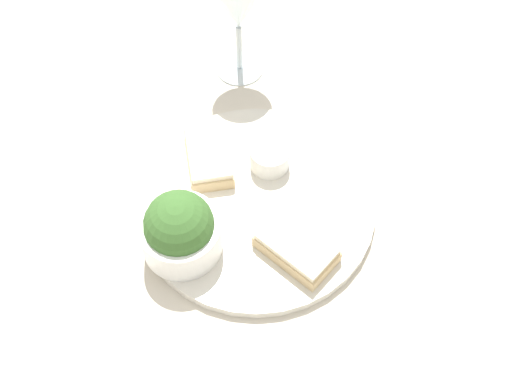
{
  "coord_description": "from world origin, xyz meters",
  "views": [
    {
      "loc": [
        0.29,
        -0.29,
        0.67
      ],
      "look_at": [
        0.0,
        0.0,
        0.03
      ],
      "focal_mm": 45.0,
      "sensor_mm": 36.0,
      "label": 1
    }
  ],
  "objects_px": {
    "salad_bowl": "(180,230)",
    "sauce_ramekin": "(270,157)",
    "cheese_toast_near": "(297,248)",
    "wine_glass": "(238,6)",
    "cheese_toast_far": "(208,156)"
  },
  "relations": [
    {
      "from": "salad_bowl",
      "to": "sauce_ramekin",
      "type": "distance_m",
      "value": 0.15
    },
    {
      "from": "salad_bowl",
      "to": "sauce_ramekin",
      "type": "bearing_deg",
      "value": 93.23
    },
    {
      "from": "wine_glass",
      "to": "cheese_toast_near",
      "type": "bearing_deg",
      "value": -32.31
    },
    {
      "from": "salad_bowl",
      "to": "cheese_toast_near",
      "type": "xyz_separation_m",
      "value": [
        0.1,
        0.09,
        -0.02
      ]
    },
    {
      "from": "sauce_ramekin",
      "to": "cheese_toast_near",
      "type": "xyz_separation_m",
      "value": [
        0.11,
        -0.07,
        -0.0
      ]
    },
    {
      "from": "wine_glass",
      "to": "sauce_ramekin",
      "type": "bearing_deg",
      "value": -32.52
    },
    {
      "from": "cheese_toast_near",
      "to": "cheese_toast_far",
      "type": "bearing_deg",
      "value": 174.07
    },
    {
      "from": "salad_bowl",
      "to": "cheese_toast_near",
      "type": "bearing_deg",
      "value": 40.59
    },
    {
      "from": "salad_bowl",
      "to": "wine_glass",
      "type": "height_order",
      "value": "wine_glass"
    },
    {
      "from": "salad_bowl",
      "to": "cheese_toast_far",
      "type": "distance_m",
      "value": 0.12
    },
    {
      "from": "sauce_ramekin",
      "to": "cheese_toast_near",
      "type": "relative_size",
      "value": 0.53
    },
    {
      "from": "sauce_ramekin",
      "to": "cheese_toast_near",
      "type": "height_order",
      "value": "sauce_ramekin"
    },
    {
      "from": "sauce_ramekin",
      "to": "salad_bowl",
      "type": "bearing_deg",
      "value": -86.77
    },
    {
      "from": "salad_bowl",
      "to": "sauce_ramekin",
      "type": "height_order",
      "value": "salad_bowl"
    },
    {
      "from": "sauce_ramekin",
      "to": "wine_glass",
      "type": "xyz_separation_m",
      "value": [
        -0.15,
        0.1,
        0.08
      ]
    }
  ]
}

